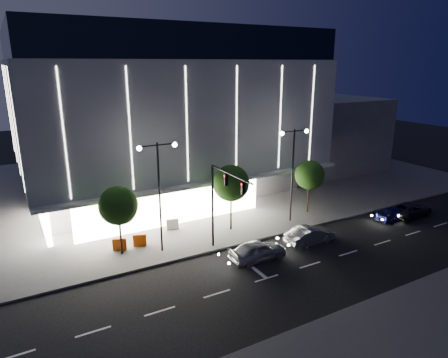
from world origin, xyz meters
name	(u,v)px	position (x,y,z in m)	size (l,w,h in m)	color
ground	(232,276)	(0.00, 0.00, 0.00)	(160.00, 160.00, 0.00)	black
sidewalk_museum	(171,182)	(5.00, 24.00, 0.07)	(70.00, 40.00, 0.15)	#474747
sidewalk_near	(429,353)	(5.00, -12.00, 0.07)	(70.00, 10.00, 0.15)	#474747
museum	(157,112)	(2.98, 22.31, 9.27)	(30.00, 25.80, 18.00)	#4C4C51
annex_building	(301,131)	(26.00, 24.00, 5.00)	(16.00, 20.00, 10.00)	#4C4C51
traffic_mast	(221,195)	(1.00, 3.34, 5.03)	(0.33, 5.89, 7.07)	black
street_lamp_west	(159,182)	(-3.00, 6.00, 5.96)	(3.16, 0.36, 9.00)	black
street_lamp_east	(293,162)	(10.00, 6.00, 5.96)	(3.16, 0.36, 9.00)	black
tree_left	(119,208)	(-5.97, 7.02, 4.03)	(3.02, 3.02, 5.72)	black
tree_mid	(231,185)	(4.03, 7.02, 4.33)	(3.25, 3.25, 6.15)	black
tree_right	(310,176)	(13.03, 7.02, 3.88)	(2.91, 2.91, 5.51)	black
car_lead	(258,251)	(3.00, 1.14, 0.79)	(1.86, 4.62, 1.57)	gray
car_second	(310,235)	(8.50, 1.47, 0.74)	(1.57, 4.51, 1.48)	#94979A
car_third	(394,214)	(19.18, 1.57, 0.62)	(1.73, 4.26, 1.24)	#121243
car_fourth	(410,209)	(21.44, 1.45, 0.69)	(2.29, 4.96, 1.38)	#2A2A2E
barrier_a	(120,244)	(-5.96, 7.73, 0.65)	(1.10, 0.25, 1.00)	#C9490B
barrier_b	(172,224)	(-0.65, 9.57, 0.65)	(1.10, 0.25, 1.00)	silver
barrier_c	(140,240)	(-4.29, 7.73, 0.65)	(1.10, 0.25, 1.00)	#E8580C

